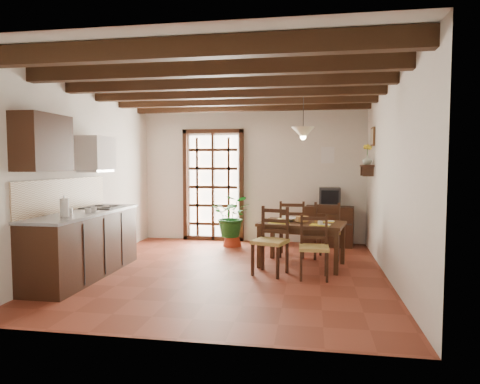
% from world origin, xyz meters
% --- Properties ---
extents(ground_plane, '(5.00, 5.00, 0.00)m').
position_xyz_m(ground_plane, '(0.00, 0.00, 0.00)').
color(ground_plane, brown).
extents(room_shell, '(4.52, 5.02, 2.81)m').
position_xyz_m(room_shell, '(0.00, 0.00, 1.82)').
color(room_shell, silver).
rests_on(room_shell, ground_plane).
extents(ceiling_beams, '(4.50, 4.34, 0.20)m').
position_xyz_m(ceiling_beams, '(0.00, 0.00, 2.69)').
color(ceiling_beams, black).
rests_on(ceiling_beams, room_shell).
extents(french_door, '(1.26, 0.11, 2.32)m').
position_xyz_m(french_door, '(-0.80, 2.45, 1.18)').
color(french_door, white).
rests_on(french_door, ground_plane).
extents(kitchen_counter, '(0.64, 2.25, 1.38)m').
position_xyz_m(kitchen_counter, '(-1.96, -0.60, 0.47)').
color(kitchen_counter, black).
rests_on(kitchen_counter, ground_plane).
extents(upper_cabinet, '(0.35, 0.80, 0.70)m').
position_xyz_m(upper_cabinet, '(-2.08, -1.30, 1.85)').
color(upper_cabinet, black).
rests_on(upper_cabinet, room_shell).
extents(range_hood, '(0.38, 0.60, 0.54)m').
position_xyz_m(range_hood, '(-2.05, -0.05, 1.73)').
color(range_hood, white).
rests_on(range_hood, room_shell).
extents(counter_items, '(0.50, 1.43, 0.25)m').
position_xyz_m(counter_items, '(-1.95, -0.51, 0.96)').
color(counter_items, black).
rests_on(counter_items, kitchen_counter).
extents(dining_table, '(1.40, 1.04, 0.68)m').
position_xyz_m(dining_table, '(1.05, 0.51, 0.60)').
color(dining_table, '#362011').
rests_on(dining_table, ground_plane).
extents(chair_near_left, '(0.55, 0.54, 0.97)m').
position_xyz_m(chair_near_left, '(0.62, -0.05, 0.30)').
color(chair_near_left, '#AC9249').
rests_on(chair_near_left, ground_plane).
extents(chair_near_right, '(0.41, 0.39, 0.87)m').
position_xyz_m(chair_near_right, '(1.23, -0.18, 0.27)').
color(chair_near_right, '#AC9249').
rests_on(chair_near_right, ground_plane).
extents(chair_far_left, '(0.44, 0.42, 0.96)m').
position_xyz_m(chair_far_left, '(0.87, 1.21, 0.30)').
color(chair_far_left, '#AC9249').
rests_on(chair_far_left, ground_plane).
extents(chair_far_right, '(0.54, 0.52, 0.96)m').
position_xyz_m(chair_far_right, '(1.49, 1.08, 0.30)').
color(chair_far_right, '#AC9249').
rests_on(chair_far_right, ground_plane).
extents(table_setting, '(0.92, 0.61, 0.09)m').
position_xyz_m(table_setting, '(1.05, 0.51, 0.65)').
color(table_setting, yellow).
rests_on(table_setting, dining_table).
extents(table_bowl, '(0.27, 0.27, 0.05)m').
position_xyz_m(table_bowl, '(0.84, 0.60, 0.71)').
color(table_bowl, white).
rests_on(table_bowl, dining_table).
extents(sideboard, '(0.95, 0.52, 0.77)m').
position_xyz_m(sideboard, '(1.54, 2.23, 0.38)').
color(sideboard, black).
rests_on(sideboard, ground_plane).
extents(crt_tv, '(0.40, 0.37, 0.34)m').
position_xyz_m(crt_tv, '(1.54, 2.22, 0.96)').
color(crt_tv, black).
rests_on(crt_tv, sideboard).
extents(fuse_box, '(0.25, 0.03, 0.32)m').
position_xyz_m(fuse_box, '(1.50, 2.48, 1.75)').
color(fuse_box, white).
rests_on(fuse_box, room_shell).
extents(plant_pot, '(0.36, 0.36, 0.22)m').
position_xyz_m(plant_pot, '(-0.30, 1.88, 0.11)').
color(plant_pot, maroon).
rests_on(plant_pot, ground_plane).
extents(potted_plant, '(1.95, 1.70, 2.09)m').
position_xyz_m(potted_plant, '(-0.30, 1.88, 0.57)').
color(potted_plant, '#144C19').
rests_on(potted_plant, ground_plane).
extents(wall_shelf, '(0.20, 0.42, 0.20)m').
position_xyz_m(wall_shelf, '(2.14, 1.60, 1.51)').
color(wall_shelf, black).
rests_on(wall_shelf, room_shell).
extents(shelf_vase, '(0.15, 0.15, 0.15)m').
position_xyz_m(shelf_vase, '(2.14, 1.60, 1.65)').
color(shelf_vase, '#B2BFB2').
rests_on(shelf_vase, wall_shelf).
extents(shelf_flowers, '(0.14, 0.14, 0.36)m').
position_xyz_m(shelf_flowers, '(2.14, 1.60, 1.86)').
color(shelf_flowers, yellow).
rests_on(shelf_flowers, shelf_vase).
extents(framed_picture, '(0.03, 0.32, 0.32)m').
position_xyz_m(framed_picture, '(2.22, 1.60, 2.05)').
color(framed_picture, brown).
rests_on(framed_picture, room_shell).
extents(pendant_lamp, '(0.36, 0.36, 0.84)m').
position_xyz_m(pendant_lamp, '(1.05, 0.61, 2.08)').
color(pendant_lamp, black).
rests_on(pendant_lamp, room_shell).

